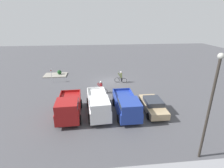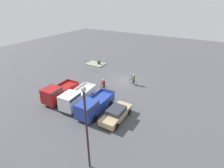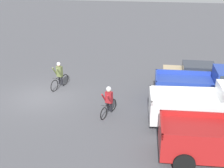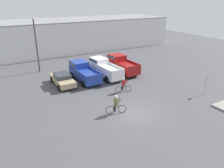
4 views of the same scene
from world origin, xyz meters
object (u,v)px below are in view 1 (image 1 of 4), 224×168
shrub (59,72)px  lamppost (211,102)px  pickup_truck_1 (98,104)px  fire_lane_sign (51,74)px  cyclist_0 (101,87)px  cyclist_1 (121,77)px  pickup_truck_0 (127,105)px  pickup_truck_2 (69,107)px  sedan_0 (153,105)px

shrub → lamppost: bearing=122.6°
pickup_truck_1 → fire_lane_sign: size_ratio=2.62×
pickup_truck_1 → cyclist_0: pickup_truck_1 is taller
cyclist_1 → shrub: bearing=-26.1°
pickup_truck_0 → pickup_truck_2: size_ratio=1.08×
sedan_0 → lamppost: size_ratio=0.64×
pickup_truck_0 → cyclist_1: bearing=-95.3°
pickup_truck_1 → cyclist_1: 9.75m
pickup_truck_0 → cyclist_1: size_ratio=3.12×
sedan_0 → cyclist_0: cyclist_0 is taller
pickup_truck_2 → shrub: pickup_truck_2 is taller
pickup_truck_1 → cyclist_0: 5.40m
cyclist_1 → fire_lane_sign: 10.36m
pickup_truck_1 → pickup_truck_2: bearing=5.1°
pickup_truck_0 → lamppost: (-3.99, 6.11, 3.13)m
lamppost → shrub: size_ratio=10.16×
cyclist_1 → sedan_0: bearing=102.2°
pickup_truck_0 → fire_lane_sign: size_ratio=2.56×
pickup_truck_0 → lamppost: bearing=123.1°
sedan_0 → shrub: (11.74, -13.75, -0.20)m
cyclist_0 → cyclist_1: size_ratio=0.95×
pickup_truck_1 → cyclist_0: bearing=-95.2°
pickup_truck_2 → cyclist_0: 6.53m
pickup_truck_0 → shrub: (8.94, -14.15, -0.58)m
cyclist_1 → lamppost: lamppost is taller
pickup_truck_2 → cyclist_1: (-6.45, -9.30, -0.33)m
pickup_truck_1 → cyclist_0: (-0.49, -5.37, -0.31)m
cyclist_0 → cyclist_1: cyclist_1 is taller
pickup_truck_0 → sedan_0: bearing=-171.9°
pickup_truck_2 → shrub: bearing=-76.6°
pickup_truck_0 → fire_lane_sign: 14.13m
pickup_truck_0 → cyclist_1: (-0.86, -9.34, -0.22)m
pickup_truck_0 → pickup_truck_1: 2.80m
cyclist_1 → fire_lane_sign: bearing=-6.6°
cyclist_0 → fire_lane_sign: (7.13, -4.86, 0.46)m
pickup_truck_0 → cyclist_0: (2.29, -5.67, -0.23)m
pickup_truck_1 → lamppost: bearing=136.6°
pickup_truck_1 → fire_lane_sign: 12.20m
pickup_truck_0 → fire_lane_sign: bearing=-48.2°
lamppost → shrub: 24.32m
pickup_truck_0 → lamppost: lamppost is taller
pickup_truck_1 → lamppost: (-6.77, 6.40, 3.05)m
cyclist_1 → shrub: size_ratio=2.50×
fire_lane_sign → pickup_truck_1: bearing=123.0°
sedan_0 → lamppost: bearing=100.4°
pickup_truck_0 → cyclist_0: bearing=-68.0°
fire_lane_sign → lamppost: bearing=128.9°
pickup_truck_2 → shrub: size_ratio=7.20×
shrub → sedan_0: bearing=130.5°
fire_lane_sign → shrub: (-0.48, -3.62, -0.81)m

